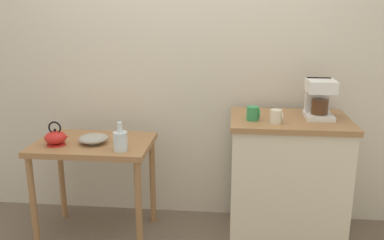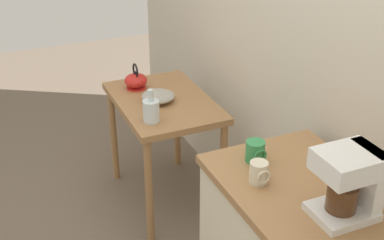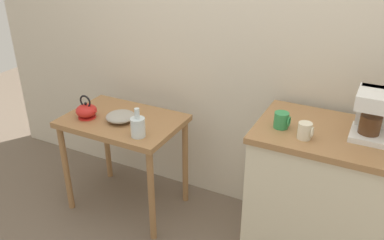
% 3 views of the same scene
% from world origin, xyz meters
% --- Properties ---
extents(back_wall, '(4.40, 0.10, 2.80)m').
position_xyz_m(back_wall, '(0.10, 0.45, 1.40)').
color(back_wall, beige).
rests_on(back_wall, ground_plane).
extents(wooden_table, '(0.81, 0.55, 0.73)m').
position_xyz_m(wooden_table, '(-0.60, -0.03, 0.63)').
color(wooden_table, '#9E7044').
rests_on(wooden_table, ground_plane).
extents(bowl_stoneware, '(0.20, 0.20, 0.06)m').
position_xyz_m(bowl_stoneware, '(-0.58, -0.07, 0.76)').
color(bowl_stoneware, '#9E998C').
rests_on(bowl_stoneware, wooden_table).
extents(teakettle, '(0.18, 0.15, 0.17)m').
position_xyz_m(teakettle, '(-0.82, -0.13, 0.78)').
color(teakettle, red).
rests_on(teakettle, wooden_table).
extents(glass_carafe_vase, '(0.09, 0.09, 0.19)m').
position_xyz_m(glass_carafe_vase, '(-0.36, -0.20, 0.80)').
color(glass_carafe_vase, silver).
rests_on(glass_carafe_vase, wooden_table).
extents(coffee_maker, '(0.18, 0.22, 0.26)m').
position_xyz_m(coffee_maker, '(0.95, 0.09, 1.06)').
color(coffee_maker, white).
rests_on(coffee_maker, kitchen_counter).
extents(mug_small_cream, '(0.08, 0.07, 0.09)m').
position_xyz_m(mug_small_cream, '(0.65, -0.10, 0.96)').
color(mug_small_cream, beige).
rests_on(mug_small_cream, kitchen_counter).
extents(mug_tall_green, '(0.09, 0.08, 0.09)m').
position_xyz_m(mug_tall_green, '(0.51, -0.03, 0.96)').
color(mug_tall_green, '#338C4C').
rests_on(mug_tall_green, kitchen_counter).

